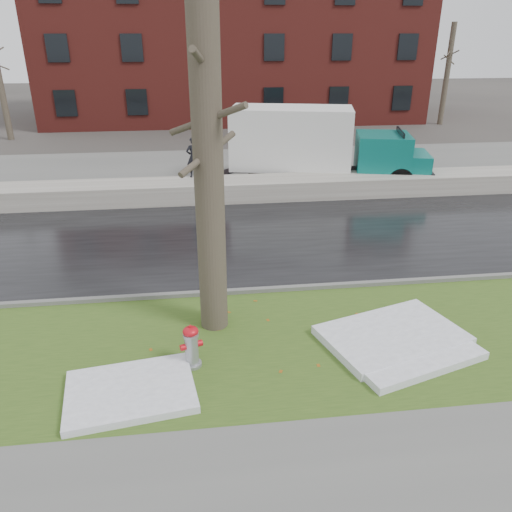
{
  "coord_description": "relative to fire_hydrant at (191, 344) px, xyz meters",
  "views": [
    {
      "loc": [
        -1.12,
        -9.71,
        5.85
      ],
      "look_at": [
        0.2,
        1.02,
        1.0
      ],
      "focal_mm": 35.0,
      "sensor_mm": 36.0,
      "label": 1
    }
  ],
  "objects": [
    {
      "name": "verge",
      "position": [
        1.37,
        0.53,
        -0.5
      ],
      "size": [
        60.0,
        4.5,
        0.04
      ],
      "primitive_type": "cube",
      "color": "#324E1A",
      "rests_on": "ground"
    },
    {
      "name": "snowbank",
      "position": [
        1.37,
        10.48,
        -0.14
      ],
      "size": [
        60.0,
        1.6,
        0.75
      ],
      "primitive_type": "cube",
      "color": "#AEAA9F",
      "rests_on": "ground"
    },
    {
      "name": "fire_hydrant",
      "position": [
        0.0,
        0.0,
        0.0
      ],
      "size": [
        0.44,
        0.41,
        0.89
      ],
      "rotation": [
        0.0,
        0.0,
        0.33
      ],
      "color": "#95989D",
      "rests_on": "verge"
    },
    {
      "name": "bg_tree_center",
      "position": [
        -4.63,
        27.78,
        2.82
      ],
      "size": [
        1.4,
        1.62,
        6.5
      ],
      "color": "brown",
      "rests_on": "ground"
    },
    {
      "name": "bg_tree_right",
      "position": [
        17.37,
        25.78,
        2.82
      ],
      "size": [
        1.4,
        1.62,
        6.5
      ],
      "color": "brown",
      "rests_on": "ground"
    },
    {
      "name": "snow_patch_far",
      "position": [
        -1.08,
        -0.72,
        -0.41
      ],
      "size": [
        2.41,
        1.91,
        0.14
      ],
      "primitive_type": "cube",
      "rotation": [
        0.0,
        0.0,
        0.15
      ],
      "color": "white",
      "rests_on": "verge"
    },
    {
      "name": "parking_lot",
      "position": [
        1.37,
        14.78,
        -0.5
      ],
      "size": [
        60.0,
        9.0,
        0.03
      ],
      "primitive_type": "cube",
      "color": "slate",
      "rests_on": "ground"
    },
    {
      "name": "snow_patch_near",
      "position": [
        4.18,
        0.04,
        -0.4
      ],
      "size": [
        3.08,
        2.69,
        0.16
      ],
      "primitive_type": "cube",
      "rotation": [
        0.0,
        0.0,
        0.31
      ],
      "color": "white",
      "rests_on": "verge"
    },
    {
      "name": "brick_building",
      "position": [
        3.37,
        31.78,
        4.48
      ],
      "size": [
        26.0,
        12.0,
        10.0
      ],
      "primitive_type": "cube",
      "color": "maroon",
      "rests_on": "ground"
    },
    {
      "name": "box_truck",
      "position": [
        5.18,
        12.21,
        1.14
      ],
      "size": [
        9.45,
        3.91,
        3.12
      ],
      "rotation": [
        0.0,
        0.0,
        -0.23
      ],
      "color": "black",
      "rests_on": "ground"
    },
    {
      "name": "ground",
      "position": [
        1.37,
        1.78,
        -0.52
      ],
      "size": [
        120.0,
        120.0,
        0.0
      ],
      "primitive_type": "plane",
      "color": "#47423D",
      "rests_on": "ground"
    },
    {
      "name": "tree",
      "position": [
        0.49,
        1.44,
        3.19
      ],
      "size": [
        1.46,
        1.58,
        7.27
      ],
      "rotation": [
        0.0,
        0.0,
        0.43
      ],
      "color": "brown",
      "rests_on": "verge"
    },
    {
      "name": "sidewalk",
      "position": [
        1.37,
        -3.22,
        -0.49
      ],
      "size": [
        60.0,
        3.0,
        0.05
      ],
      "primitive_type": "cube",
      "color": "slate",
      "rests_on": "ground"
    },
    {
      "name": "worker",
      "position": [
        0.2,
        11.08,
        1.0
      ],
      "size": [
        0.64,
        0.51,
        1.54
      ],
      "primitive_type": "imported",
      "rotation": [
        0.0,
        0.0,
        3.43
      ],
      "color": "black",
      "rests_on": "snowbank"
    },
    {
      "name": "curb",
      "position": [
        1.37,
        2.78,
        -0.45
      ],
      "size": [
        60.0,
        0.15,
        0.14
      ],
      "primitive_type": "cube",
      "color": "slate",
      "rests_on": "ground"
    },
    {
      "name": "road",
      "position": [
        1.37,
        6.28,
        -0.5
      ],
      "size": [
        60.0,
        7.0,
        0.03
      ],
      "primitive_type": "cube",
      "color": "black",
      "rests_on": "ground"
    },
    {
      "name": "bg_tree_left",
      "position": [
        -10.63,
        23.78,
        2.82
      ],
      "size": [
        1.4,
        1.62,
        6.5
      ],
      "color": "brown",
      "rests_on": "ground"
    },
    {
      "name": "snow_patch_side",
      "position": [
        4.11,
        0.38,
        -0.39
      ],
      "size": [
        3.21,
        2.55,
        0.18
      ],
      "primitive_type": "cube",
      "rotation": [
        0.0,
        0.0,
        0.3
      ],
      "color": "white",
      "rests_on": "verge"
    }
  ]
}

